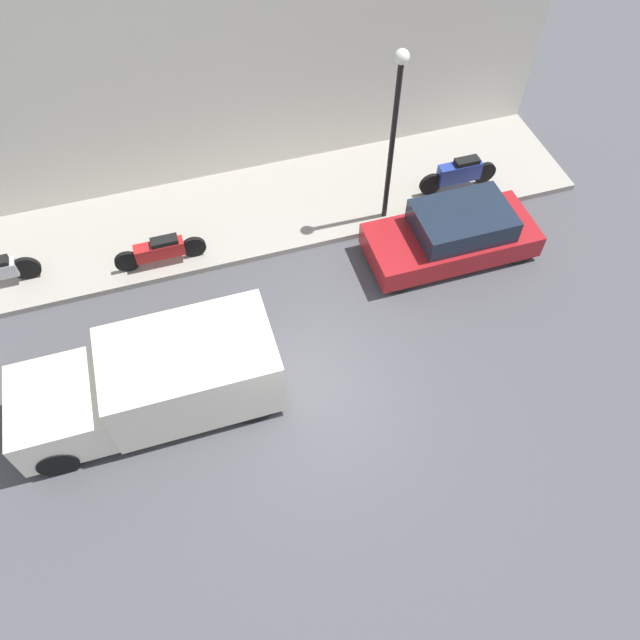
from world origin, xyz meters
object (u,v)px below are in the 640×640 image
object	(u,v)px
delivery_van	(152,382)
streetlamp	(395,120)
motorcycle_red	(160,250)
parked_car	(454,234)
motorcycle_blue	(459,173)

from	to	relation	value
delivery_van	streetlamp	bearing A→B (deg)	-59.38
delivery_van	motorcycle_red	xyz separation A→B (m)	(3.61, -0.62, -0.32)
delivery_van	streetlamp	world-z (taller)	streetlamp
parked_car	streetlamp	xyz separation A→B (m)	(1.50, 1.11, 2.29)
parked_car	motorcycle_red	size ratio (longest dim) A/B	1.88
parked_car	delivery_van	distance (m)	7.46
parked_car	motorcycle_red	xyz separation A→B (m)	(1.54, 6.54, -0.06)
motorcycle_blue	streetlamp	xyz separation A→B (m)	(-0.40, 2.12, 2.28)
delivery_van	motorcycle_blue	world-z (taller)	delivery_van
parked_car	streetlamp	world-z (taller)	streetlamp
delivery_van	motorcycle_red	size ratio (longest dim) A/B	2.36
delivery_van	motorcycle_blue	xyz separation A→B (m)	(3.98, -8.17, -0.25)
motorcycle_blue	delivery_van	bearing A→B (deg)	115.97
delivery_van	motorcycle_blue	size ratio (longest dim) A/B	2.38
parked_car	delivery_van	bearing A→B (deg)	106.18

